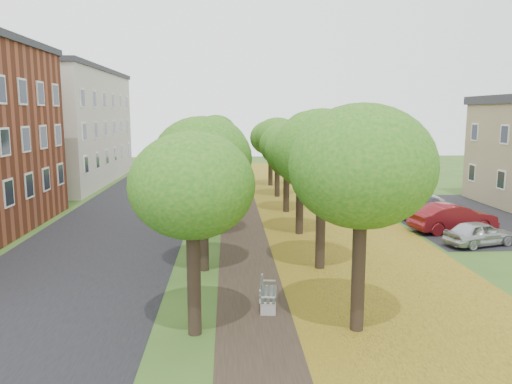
{
  "coord_description": "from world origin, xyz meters",
  "views": [
    {
      "loc": [
        -1.2,
        -13.85,
        6.39
      ],
      "look_at": [
        0.2,
        10.61,
        2.5
      ],
      "focal_mm": 35.0,
      "sensor_mm": 36.0,
      "label": 1
    }
  ],
  "objects": [
    {
      "name": "tree_row_east",
      "position": [
        2.6,
        15.0,
        4.43
      ],
      "size": [
        3.81,
        33.81,
        6.08
      ],
      "color": "black",
      "rests_on": "ground"
    },
    {
      "name": "car_grey",
      "position": [
        11.0,
        15.32,
        0.71
      ],
      "size": [
        5.14,
        2.7,
        1.42
      ],
      "primitive_type": "imported",
      "rotation": [
        0.0,
        0.0,
        1.42
      ],
      "color": "#313136",
      "rests_on": "ground"
    },
    {
      "name": "tree_row_west",
      "position": [
        -2.2,
        15.0,
        4.43
      ],
      "size": [
        3.81,
        33.81,
        6.08
      ],
      "color": "black",
      "rests_on": "ground"
    },
    {
      "name": "building_cream",
      "position": [
        -17.0,
        33.0,
        5.21
      ],
      "size": [
        10.3,
        20.3,
        10.4
      ],
      "color": "beige",
      "rests_on": "ground"
    },
    {
      "name": "footpath",
      "position": [
        0.0,
        15.0,
        0.0
      ],
      "size": [
        3.2,
        70.0,
        0.01
      ],
      "primitive_type": "cube",
      "color": "black",
      "rests_on": "ground"
    },
    {
      "name": "ground",
      "position": [
        0.0,
        0.0,
        0.0
      ],
      "size": [
        120.0,
        120.0,
        0.0
      ],
      "primitive_type": "plane",
      "color": "#2D4C19",
      "rests_on": "ground"
    },
    {
      "name": "car_red",
      "position": [
        11.0,
        11.97,
        0.77
      ],
      "size": [
        4.88,
        2.44,
        1.54
      ],
      "primitive_type": "imported",
      "rotation": [
        0.0,
        0.0,
        1.75
      ],
      "color": "maroon",
      "rests_on": "ground"
    },
    {
      "name": "parking_lot",
      "position": [
        13.5,
        16.0,
        0.0
      ],
      "size": [
        9.0,
        16.0,
        0.01
      ],
      "primitive_type": "cube",
      "color": "black",
      "rests_on": "ground"
    },
    {
      "name": "car_white",
      "position": [
        11.17,
        19.09,
        0.66
      ],
      "size": [
        4.9,
        2.49,
        1.33
      ],
      "primitive_type": "imported",
      "rotation": [
        0.0,
        0.0,
        1.63
      ],
      "color": "silver",
      "rests_on": "ground"
    },
    {
      "name": "car_silver",
      "position": [
        11.0,
        9.09,
        0.61
      ],
      "size": [
        3.85,
        2.46,
        1.22
      ],
      "primitive_type": "imported",
      "rotation": [
        0.0,
        0.0,
        1.88
      ],
      "color": "#B4B5B9",
      "rests_on": "ground"
    },
    {
      "name": "street_asphalt",
      "position": [
        -7.5,
        15.0,
        0.0
      ],
      "size": [
        8.0,
        70.0,
        0.01
      ],
      "primitive_type": "cube",
      "color": "black",
      "rests_on": "ground"
    },
    {
      "name": "leaf_verge",
      "position": [
        5.0,
        15.0,
        0.01
      ],
      "size": [
        7.5,
        70.0,
        0.01
      ],
      "primitive_type": "cube",
      "color": "olive",
      "rests_on": "ground"
    },
    {
      "name": "bench",
      "position": [
        0.07,
        1.98,
        0.43
      ],
      "size": [
        0.69,
        1.79,
        0.83
      ],
      "rotation": [
        0.0,
        0.0,
        1.46
      ],
      "color": "#262F29",
      "rests_on": "ground"
    }
  ]
}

